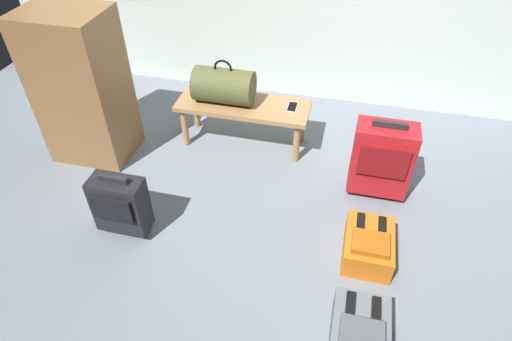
{
  "coord_description": "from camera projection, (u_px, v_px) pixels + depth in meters",
  "views": [
    {
      "loc": [
        0.17,
        -1.94,
        2.08
      ],
      "look_at": [
        -0.33,
        0.12,
        0.25
      ],
      "focal_mm": 29.98,
      "sensor_mm": 36.0,
      "label": 1
    }
  ],
  "objects": [
    {
      "name": "backpack_orange",
      "position": [
        368.0,
        245.0,
        2.52
      ],
      "size": [
        0.28,
        0.38,
        0.21
      ],
      "color": "orange",
      "rests_on": "ground"
    },
    {
      "name": "bench",
      "position": [
        243.0,
        110.0,
        3.25
      ],
      "size": [
        1.0,
        0.36,
        0.36
      ],
      "color": "#A87A4C",
      "rests_on": "ground"
    },
    {
      "name": "side_cabinet",
      "position": [
        82.0,
        88.0,
        3.01
      ],
      "size": [
        0.56,
        0.44,
        1.1
      ],
      "color": "olive",
      "rests_on": "ground"
    },
    {
      "name": "backpack_grey",
      "position": [
        359.0,
        333.0,
        2.11
      ],
      "size": [
        0.28,
        0.38,
        0.21
      ],
      "color": "slate",
      "rests_on": "ground"
    },
    {
      "name": "cell_phone",
      "position": [
        292.0,
        107.0,
        3.16
      ],
      "size": [
        0.07,
        0.14,
        0.01
      ],
      "color": "silver",
      "rests_on": "bench"
    },
    {
      "name": "suitcase_upright_red",
      "position": [
        382.0,
        158.0,
        2.81
      ],
      "size": [
        0.39,
        0.23,
        0.59
      ],
      "color": "red",
      "rests_on": "ground"
    },
    {
      "name": "duffel_bag_olive",
      "position": [
        224.0,
        86.0,
        3.15
      ],
      "size": [
        0.44,
        0.26,
        0.34
      ],
      "color": "#51562D",
      "rests_on": "bench"
    },
    {
      "name": "suitcase_small_charcoal",
      "position": [
        120.0,
        204.0,
        2.58
      ],
      "size": [
        0.32,
        0.19,
        0.46
      ],
      "color": "black",
      "rests_on": "ground"
    },
    {
      "name": "ground_plane",
      "position": [
        300.0,
        218.0,
        2.82
      ],
      "size": [
        6.6,
        6.6,
        0.0
      ],
      "primitive_type": "plane",
      "color": "slate"
    }
  ]
}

